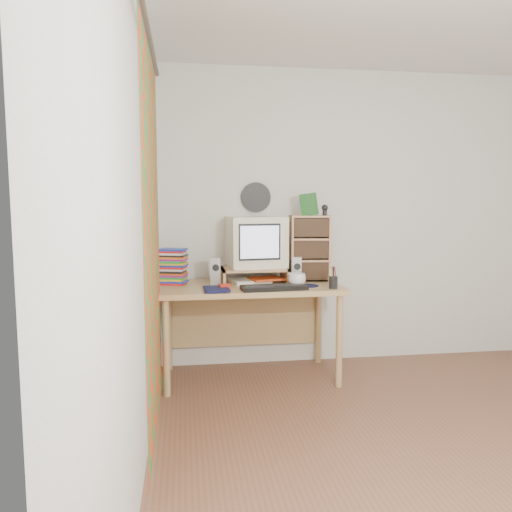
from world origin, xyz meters
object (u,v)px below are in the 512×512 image
object	(u,v)px
mug	(297,280)
cd_rack	(310,248)
dvd_stack	(173,266)
diary	(204,288)
crt_monitor	(257,242)
desk	(249,300)
keyboard	(274,288)

from	to	relation	value
mug	cd_rack	bearing A→B (deg)	58.12
dvd_stack	cd_rack	bearing A→B (deg)	17.33
mug	diary	distance (m)	0.71
dvd_stack	mug	size ratio (longest dim) A/B	2.13
crt_monitor	diary	bearing A→B (deg)	-146.51
cd_rack	desk	bearing A→B (deg)	-169.74
diary	cd_rack	bearing A→B (deg)	18.79
desk	keyboard	distance (m)	0.38
keyboard	cd_rack	xyz separation A→B (m)	(0.36, 0.36, 0.25)
keyboard	cd_rack	size ratio (longest dim) A/B	0.91
desk	keyboard	bearing A→B (deg)	-64.30
cd_rack	keyboard	bearing A→B (deg)	-130.20
dvd_stack	diary	world-z (taller)	dvd_stack
keyboard	dvd_stack	bearing A→B (deg)	149.17
dvd_stack	diary	size ratio (longest dim) A/B	1.27
desk	keyboard	world-z (taller)	keyboard
mug	diary	xyz separation A→B (m)	(-0.71, -0.07, -0.03)
crt_monitor	diary	world-z (taller)	crt_monitor
dvd_stack	mug	bearing A→B (deg)	1.41
keyboard	mug	xyz separation A→B (m)	(0.19, 0.09, 0.04)
cd_rack	diary	size ratio (longest dim) A/B	2.40
desk	keyboard	size ratio (longest dim) A/B	2.88
mug	diary	size ratio (longest dim) A/B	0.60
cd_rack	mug	bearing A→B (deg)	-116.96
crt_monitor	cd_rack	bearing A→B (deg)	-12.04
desk	crt_monitor	distance (m)	0.47
crt_monitor	cd_rack	xyz separation A→B (m)	(0.43, -0.04, -0.06)
crt_monitor	desk	bearing A→B (deg)	-138.47
dvd_stack	cd_rack	size ratio (longest dim) A/B	0.53
desk	cd_rack	distance (m)	0.65
desk	diary	bearing A→B (deg)	-141.72
desk	crt_monitor	bearing A→B (deg)	48.33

